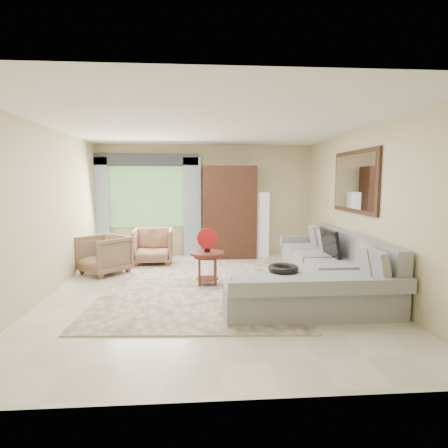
{
  "coord_description": "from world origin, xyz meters",
  "views": [
    {
      "loc": [
        -0.21,
        -5.82,
        1.76
      ],
      "look_at": [
        0.25,
        0.35,
        1.05
      ],
      "focal_mm": 30.0,
      "sensor_mm": 36.0,
      "label": 1
    }
  ],
  "objects": [
    {
      "name": "ground",
      "position": [
        0.0,
        0.0,
        0.0
      ],
      "size": [
        6.0,
        6.0,
        0.0
      ],
      "primitive_type": "plane",
      "color": "silver",
      "rests_on": "ground"
    },
    {
      "name": "area_rug",
      "position": [
        -0.15,
        0.26,
        0.01
      ],
      "size": [
        3.26,
        4.19,
        0.02
      ],
      "primitive_type": "cube",
      "rotation": [
        0.0,
        0.0,
        -0.07
      ],
      "color": "beige",
      "rests_on": "ground"
    },
    {
      "name": "sectional_sofa",
      "position": [
        1.78,
        -0.18,
        0.28
      ],
      "size": [
        2.3,
        3.46,
        0.9
      ],
      "color": "#95989D",
      "rests_on": "ground"
    },
    {
      "name": "tv_screen",
      "position": [
        2.05,
        0.28,
        0.72
      ],
      "size": [
        0.14,
        0.74,
        0.48
      ],
      "primitive_type": "cube",
      "rotation": [
        0.0,
        -0.17,
        0.0
      ],
      "color": "black",
      "rests_on": "sectional_sofa"
    },
    {
      "name": "garden_hose",
      "position": [
        1.0,
        -0.77,
        0.55
      ],
      "size": [
        0.43,
        0.43,
        0.09
      ],
      "primitive_type": "torus",
      "color": "black",
      "rests_on": "sectional_sofa"
    },
    {
      "name": "coffee_table",
      "position": [
        -0.03,
        0.38,
        0.3
      ],
      "size": [
        0.57,
        0.57,
        0.57
      ],
      "rotation": [
        0.0,
        0.0,
        -0.17
      ],
      "color": "#4A1B13",
      "rests_on": "ground"
    },
    {
      "name": "red_disc",
      "position": [
        -0.03,
        0.38,
        0.8
      ],
      "size": [
        0.34,
        0.07,
        0.34
      ],
      "primitive_type": "cylinder",
      "rotation": [
        1.57,
        0.0,
        -0.12
      ],
      "color": "#AB1112",
      "rests_on": "coffee_table"
    },
    {
      "name": "armchair_left",
      "position": [
        -1.97,
        1.34,
        0.37
      ],
      "size": [
        1.12,
        1.12,
        0.73
      ],
      "primitive_type": "imported",
      "rotation": [
        0.0,
        0.0,
        -0.75
      ],
      "color": "olive",
      "rests_on": "ground"
    },
    {
      "name": "armchair_right",
      "position": [
        -1.14,
        2.16,
        0.38
      ],
      "size": [
        0.84,
        0.86,
        0.76
      ],
      "primitive_type": "imported",
      "rotation": [
        0.0,
        0.0,
        0.03
      ],
      "color": "#9E7356",
      "rests_on": "ground"
    },
    {
      "name": "potted_plant",
      "position": [
        -2.24,
        2.3,
        0.24
      ],
      "size": [
        0.51,
        0.47,
        0.48
      ],
      "primitive_type": "imported",
      "rotation": [
        0.0,
        0.0,
        0.27
      ],
      "color": "#999999",
      "rests_on": "ground"
    },
    {
      "name": "armoire",
      "position": [
        0.55,
        2.72,
        1.05
      ],
      "size": [
        1.2,
        0.55,
        2.1
      ],
      "primitive_type": "cube",
      "color": "#321810",
      "rests_on": "ground"
    },
    {
      "name": "floor_lamp",
      "position": [
        1.35,
        2.78,
        0.75
      ],
      "size": [
        0.24,
        0.24,
        1.5
      ],
      "primitive_type": "cube",
      "color": "silver",
      "rests_on": "ground"
    },
    {
      "name": "window",
      "position": [
        -1.35,
        2.97,
        1.4
      ],
      "size": [
        1.8,
        0.04,
        1.4
      ],
      "primitive_type": "cube",
      "color": "#669E59",
      "rests_on": "wall_back"
    },
    {
      "name": "curtain_left",
      "position": [
        -2.4,
        2.88,
        1.15
      ],
      "size": [
        0.4,
        0.08,
        2.3
      ],
      "primitive_type": "cube",
      "color": "#9EB7CC",
      "rests_on": "ground"
    },
    {
      "name": "curtain_right",
      "position": [
        -0.3,
        2.88,
        1.15
      ],
      "size": [
        0.4,
        0.08,
        2.3
      ],
      "primitive_type": "cube",
      "color": "#9EB7CC",
      "rests_on": "ground"
    },
    {
      "name": "valance",
      "position": [
        -1.35,
        2.9,
        2.25
      ],
      "size": [
        2.4,
        0.12,
        0.26
      ],
      "primitive_type": "cube",
      "color": "#1E232D",
      "rests_on": "wall_back"
    },
    {
      "name": "wall_mirror",
      "position": [
        2.46,
        0.35,
        1.75
      ],
      "size": [
        0.05,
        1.7,
        1.05
      ],
      "color": "black",
      "rests_on": "wall_right"
    }
  ]
}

